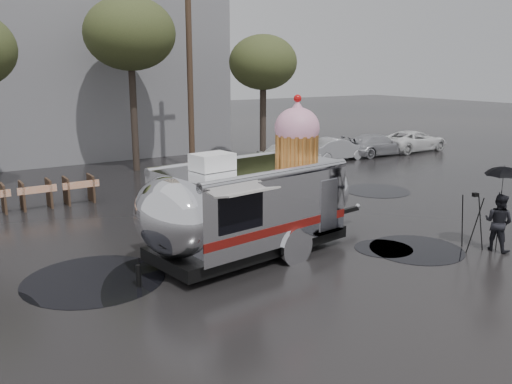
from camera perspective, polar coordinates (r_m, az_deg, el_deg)
ground at (r=14.21m, az=9.23°, el=-7.36°), size 120.00×120.00×0.00m
puddles at (r=15.94m, az=3.91°, el=-4.90°), size 15.38×8.41×0.01m
grey_building at (r=34.26m, az=-24.96°, el=14.59°), size 22.00×12.00×13.00m
utility_pole at (r=26.47m, az=-6.97°, el=12.38°), size 1.60×0.28×9.00m
tree_mid at (r=26.47m, az=-13.14°, el=15.87°), size 4.20×4.20×8.03m
tree_right at (r=27.32m, az=0.76°, el=13.41°), size 3.36×3.36×6.42m
barricade_row at (r=20.60m, az=-22.16°, el=-0.20°), size 4.30×0.80×1.00m
parked_cars at (r=30.43m, az=10.97°, el=4.95°), size 13.20×1.90×1.50m
airstream_trailer at (r=14.19m, az=-0.36°, el=-0.87°), size 7.86×3.69×4.27m
person_left at (r=13.39m, az=-6.58°, el=-4.42°), size 0.79×0.69×1.83m
umbrella_pink at (r=13.11m, az=-6.69°, el=-0.09°), size 1.18×1.18×2.35m
person_right at (r=16.11m, az=24.16°, el=-2.93°), size 0.54×0.82×1.59m
umbrella_black at (r=15.85m, az=24.55°, el=1.12°), size 1.20×1.20×2.37m
tripod at (r=15.83m, az=21.90°, el=-2.29°), size 0.63×0.66×1.62m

